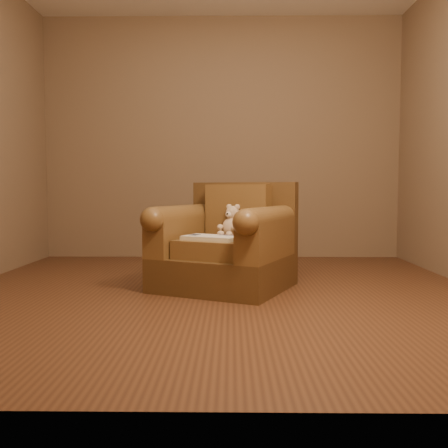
{
  "coord_description": "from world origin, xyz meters",
  "views": [
    {
      "loc": [
        0.1,
        -3.68,
        0.78
      ],
      "look_at": [
        0.05,
        0.13,
        0.51
      ],
      "focal_mm": 40.0,
      "sensor_mm": 36.0,
      "label": 1
    }
  ],
  "objects": [
    {
      "name": "teddy_bear",
      "position": [
        0.11,
        0.28,
        0.5
      ],
      "size": [
        0.2,
        0.22,
        0.27
      ],
      "rotation": [
        0.0,
        0.0,
        -0.63
      ],
      "color": "beige",
      "rests_on": "armchair"
    },
    {
      "name": "guidebook",
      "position": [
        -0.04,
        0.01,
        0.41
      ],
      "size": [
        0.48,
        0.4,
        0.03
      ],
      "rotation": [
        0.0,
        0.0,
        -0.46
      ],
      "color": "beige",
      "rests_on": "armchair"
    },
    {
      "name": "side_table",
      "position": [
        0.52,
        0.86,
        0.29
      ],
      "size": [
        0.39,
        0.39,
        0.54
      ],
      "color": "#BB7C33",
      "rests_on": "floor"
    },
    {
      "name": "armchair",
      "position": [
        0.07,
        0.22,
        0.32
      ],
      "size": [
        1.21,
        1.18,
        0.83
      ],
      "rotation": [
        0.0,
        0.0,
        -0.43
      ],
      "color": "#53381B",
      "rests_on": "floor"
    },
    {
      "name": "floor",
      "position": [
        0.0,
        0.0,
        0.0
      ],
      "size": [
        4.0,
        4.0,
        0.0
      ],
      "primitive_type": "plane",
      "color": "brown",
      "rests_on": "ground"
    },
    {
      "name": "room",
      "position": [
        0.0,
        0.0,
        1.71
      ],
      "size": [
        4.02,
        4.02,
        2.71
      ],
      "color": "#80674F",
      "rests_on": "ground"
    }
  ]
}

